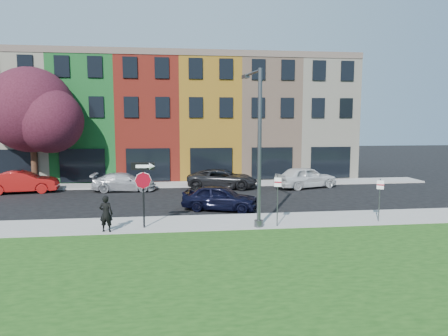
{
  "coord_description": "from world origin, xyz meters",
  "views": [
    {
      "loc": [
        -2.9,
        -15.62,
        4.94
      ],
      "look_at": [
        -0.47,
        4.0,
        2.6
      ],
      "focal_mm": 32.0,
      "sensor_mm": 36.0,
      "label": 1
    }
  ],
  "objects": [
    {
      "name": "ground",
      "position": [
        0.0,
        0.0,
        0.0
      ],
      "size": [
        120.0,
        120.0,
        0.0
      ],
      "primitive_type": "plane",
      "color": "black",
      "rests_on": "ground"
    },
    {
      "name": "sidewalk_near",
      "position": [
        2.0,
        3.0,
        0.06
      ],
      "size": [
        40.0,
        3.0,
        0.12
      ],
      "primitive_type": "cube",
      "color": "gray",
      "rests_on": "ground"
    },
    {
      "name": "sidewalk_far",
      "position": [
        -3.0,
        15.0,
        0.06
      ],
      "size": [
        40.0,
        2.4,
        0.12
      ],
      "primitive_type": "cube",
      "color": "gray",
      "rests_on": "ground"
    },
    {
      "name": "rowhouse_block",
      "position": [
        -2.5,
        21.18,
        4.99
      ],
      "size": [
        30.0,
        10.12,
        10.0
      ],
      "color": "beige",
      "rests_on": "ground"
    },
    {
      "name": "stop_sign",
      "position": [
        -4.33,
        2.37,
        2.24
      ],
      "size": [
        1.05,
        0.12,
        2.98
      ],
      "rotation": [
        0.0,
        0.0,
        -0.06
      ],
      "color": "black",
      "rests_on": "sidewalk_near"
    },
    {
      "name": "man",
      "position": [
        -5.92,
        1.9,
        0.93
      ],
      "size": [
        0.71,
        0.57,
        1.61
      ],
      "primitive_type": "imported",
      "rotation": [
        0.0,
        0.0,
        2.98
      ],
      "color": "black",
      "rests_on": "sidewalk_near"
    },
    {
      "name": "sedan_near",
      "position": [
        -0.43,
        6.02,
        0.72
      ],
      "size": [
        4.31,
        5.25,
        1.43
      ],
      "primitive_type": "imported",
      "rotation": [
        0.0,
        0.0,
        1.23
      ],
      "color": "black",
      "rests_on": "ground"
    },
    {
      "name": "parked_car_red",
      "position": [
        -13.33,
        13.03,
        0.76
      ],
      "size": [
        2.88,
        5.05,
        1.52
      ],
      "primitive_type": "imported",
      "rotation": [
        0.0,
        0.0,
        1.71
      ],
      "color": "#9C1311",
      "rests_on": "ground"
    },
    {
      "name": "parked_car_silver",
      "position": [
        -6.49,
        12.93,
        0.64
      ],
      "size": [
        2.0,
        4.5,
        1.28
      ],
      "primitive_type": "imported",
      "rotation": [
        0.0,
        0.0,
        1.55
      ],
      "color": "#A3A3A8",
      "rests_on": "ground"
    },
    {
      "name": "parked_car_dark",
      "position": [
        0.55,
        13.24,
        0.71
      ],
      "size": [
        4.49,
        6.1,
        1.42
      ],
      "primitive_type": "imported",
      "rotation": [
        0.0,
        0.0,
        1.36
      ],
      "color": "black",
      "rests_on": "ground"
    },
    {
      "name": "parked_car_white",
      "position": [
        6.72,
        12.67,
        0.8
      ],
      "size": [
        4.55,
        5.76,
        1.6
      ],
      "primitive_type": "imported",
      "rotation": [
        0.0,
        0.0,
        1.87
      ],
      "color": "silver",
      "rests_on": "ground"
    },
    {
      "name": "street_lamp",
      "position": [
        0.84,
        2.13,
        3.71
      ],
      "size": [
        0.64,
        2.57,
        7.12
      ],
      "rotation": [
        0.0,
        0.0,
        0.13
      ],
      "color": "#4A4C4F",
      "rests_on": "sidewalk_near"
    },
    {
      "name": "parking_sign_a",
      "position": [
        1.74,
        1.89,
        1.59
      ],
      "size": [
        0.31,
        0.14,
        2.38
      ],
      "rotation": [
        0.0,
        0.0,
        -0.35
      ],
      "color": "#4A4C4F",
      "rests_on": "sidewalk_near"
    },
    {
      "name": "parking_sign_b",
      "position": [
        6.83,
        2.15,
        1.42
      ],
      "size": [
        0.3,
        0.17,
        2.07
      ],
      "rotation": [
        0.0,
        0.0,
        -0.43
      ],
      "color": "#4A4C4F",
      "rests_on": "sidewalk_near"
    },
    {
      "name": "tree_purple",
      "position": [
        -12.97,
        14.85,
        5.56
      ],
      "size": [
        7.31,
        6.4,
        8.64
      ],
      "color": "black",
      "rests_on": "sidewalk_far"
    }
  ]
}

